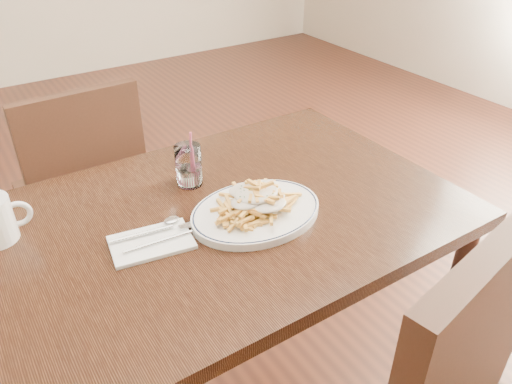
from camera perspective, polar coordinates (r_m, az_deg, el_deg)
table at (r=1.31m, az=-3.77°, el=-4.95°), size 1.20×0.80×0.75m
chair_far at (r=1.95m, az=-19.02°, el=0.91°), size 0.43×0.43×0.89m
fries_plate at (r=1.24m, az=0.00°, el=-2.27°), size 0.35×0.30×0.02m
loaded_fries at (r=1.21m, az=0.00°, el=-0.56°), size 0.25×0.23×0.06m
napkin at (r=1.18m, az=-11.86°, el=-5.66°), size 0.20×0.15×0.01m
cutlery at (r=1.18m, az=-12.04°, el=-5.20°), size 0.21×0.08×0.01m
water_glass at (r=1.36m, az=-7.69°, el=2.76°), size 0.07×0.07×0.16m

